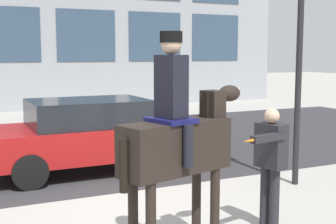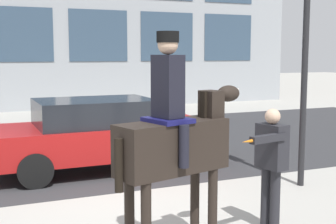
{
  "view_description": "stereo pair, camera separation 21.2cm",
  "coord_description": "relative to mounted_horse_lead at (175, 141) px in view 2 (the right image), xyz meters",
  "views": [
    {
      "loc": [
        -2.28,
        -6.76,
        2.33
      ],
      "look_at": [
        0.29,
        -1.35,
        1.59
      ],
      "focal_mm": 50.0,
      "sensor_mm": 36.0,
      "label": 1
    },
    {
      "loc": [
        -2.08,
        -6.85,
        2.33
      ],
      "look_at": [
        0.29,
        -1.35,
        1.59
      ],
      "focal_mm": 50.0,
      "sensor_mm": 36.0,
      "label": 2
    }
  ],
  "objects": [
    {
      "name": "ground_plane",
      "position": [
        0.02,
        2.25,
        -1.38
      ],
      "size": [
        80.0,
        80.0,
        0.0
      ],
      "primitive_type": "plane",
      "color": "#9E9B93"
    },
    {
      "name": "road_surface",
      "position": [
        0.02,
        7.0,
        -1.38
      ],
      "size": [
        25.32,
        8.5,
        0.01
      ],
      "color": "#2D2D30",
      "rests_on": "ground_plane"
    },
    {
      "name": "pedestrian_bystander",
      "position": [
        1.51,
        0.31,
        -0.42
      ],
      "size": [
        0.81,
        0.56,
        1.64
      ],
      "rotation": [
        0.0,
        0.0,
        -2.93
      ],
      "color": "#232328",
      "rests_on": "ground_plane"
    },
    {
      "name": "street_car_near_lane",
      "position": [
        0.32,
        4.44,
        -0.63
      ],
      "size": [
        4.52,
        1.87,
        1.44
      ],
      "color": "maroon",
      "rests_on": "ground_plane"
    },
    {
      "name": "mounted_horse_lead",
      "position": [
        0.0,
        0.0,
        0.0
      ],
      "size": [
        1.72,
        0.76,
        2.57
      ],
      "rotation": [
        0.0,
        0.0,
        0.26
      ],
      "color": "black",
      "rests_on": "ground_plane"
    },
    {
      "name": "traffic_light",
      "position": [
        3.32,
        1.9,
        1.39
      ],
      "size": [
        0.24,
        0.29,
        4.15
      ],
      "color": "black",
      "rests_on": "ground_plane"
    }
  ]
}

